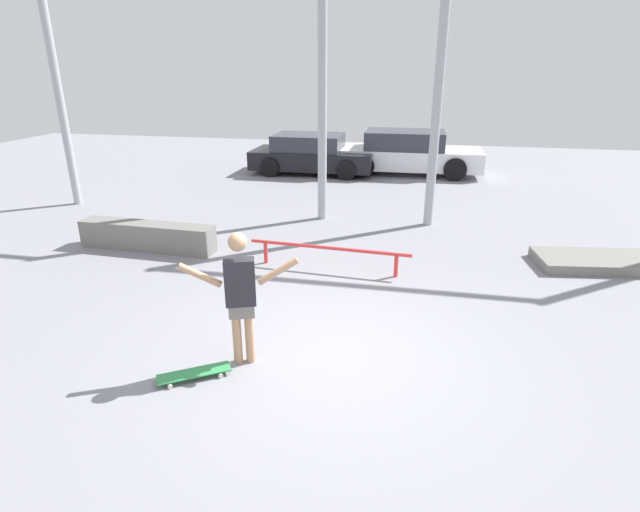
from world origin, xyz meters
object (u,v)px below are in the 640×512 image
Objects in this scene: skateboarder at (241,292)px; parked_car_white at (408,153)px; grind_rail at (329,251)px; parked_car_black at (312,154)px; manual_pad at (629,262)px; skateboard at (194,373)px; grind_box at (147,236)px.

skateboarder reaches higher than parked_car_white.
parked_car_black reaches higher than grind_rail.
skateboarder is at bearing -81.90° from parked_car_black.
manual_pad is 0.69× the size of parked_car_white.
skateboard is 12.35m from parked_car_white.
manual_pad is at bearing 12.78° from grind_rail.
skateboard is at bearing -99.87° from parked_car_white.
skateboarder is 0.57× the size of grind_rail.
parked_car_white reaches higher than grind_box.
skateboard is 0.28× the size of grind_rail.
grind_box is 0.68× the size of parked_car_black.
manual_pad is at bearing 17.45° from skateboarder.
parked_car_white is (1.00, 8.68, 0.32)m from grind_rail.
parked_car_black is at bearing -170.51° from parked_car_white.
grind_box is 0.59× the size of parked_car_white.
grind_box is at bearing -120.05° from parked_car_white.
skateboarder is at bearing -98.51° from grind_rail.
grind_box is 7.94m from parked_car_black.
parked_car_white is (4.65, 8.35, 0.41)m from grind_box.
manual_pad is 8.62m from parked_car_white.
grind_box is at bearing 92.70° from skateboard.
parked_car_white reaches higher than skateboard.
grind_box reaches higher than manual_pad.
parked_car_white is at bearing 10.21° from parked_car_black.
skateboarder is 0.61× the size of grind_box.
skateboarder reaches higher than grind_rail.
grind_box is at bearing 174.89° from grind_rail.
parked_car_black is at bearing 104.48° from grind_rail.
skateboarder is 11.30m from parked_car_black.
skateboarder is 3.16m from grind_rail.
grind_rail is 0.63× the size of parked_car_white.
skateboard is 0.30× the size of grind_box.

